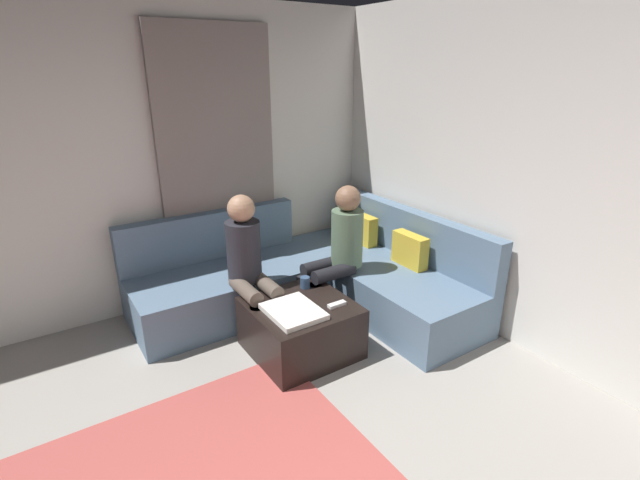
# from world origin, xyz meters

# --- Properties ---
(wall_back) EXTENTS (6.00, 0.12, 2.70)m
(wall_back) POSITION_xyz_m (0.00, 2.94, 1.35)
(wall_back) COLOR silver
(wall_back) RESTS_ON ground_plane
(wall_left) EXTENTS (0.12, 6.00, 2.70)m
(wall_left) POSITION_xyz_m (-2.94, 0.00, 1.35)
(wall_left) COLOR silver
(wall_left) RESTS_ON ground_plane
(curtain_panel) EXTENTS (0.06, 1.10, 2.50)m
(curtain_panel) POSITION_xyz_m (-2.84, 1.30, 1.25)
(curtain_panel) COLOR gray
(curtain_panel) RESTS_ON ground_plane
(sectional_couch) EXTENTS (2.10, 2.55, 0.87)m
(sectional_couch) POSITION_xyz_m (-2.08, 1.88, 0.28)
(sectional_couch) COLOR slate
(sectional_couch) RESTS_ON ground_plane
(ottoman) EXTENTS (0.76, 0.76, 0.42)m
(ottoman) POSITION_xyz_m (-1.50, 1.36, 0.21)
(ottoman) COLOR black
(ottoman) RESTS_ON ground_plane
(folded_blanket) EXTENTS (0.44, 0.36, 0.04)m
(folded_blanket) POSITION_xyz_m (-1.40, 1.24, 0.44)
(folded_blanket) COLOR white
(folded_blanket) RESTS_ON ottoman
(coffee_mug) EXTENTS (0.08, 0.08, 0.10)m
(coffee_mug) POSITION_xyz_m (-1.72, 1.54, 0.47)
(coffee_mug) COLOR #334C72
(coffee_mug) RESTS_ON ottoman
(game_remote) EXTENTS (0.05, 0.15, 0.02)m
(game_remote) POSITION_xyz_m (-1.32, 1.58, 0.43)
(game_remote) COLOR white
(game_remote) RESTS_ON ottoman
(person_on_couch_back) EXTENTS (0.30, 0.60, 1.20)m
(person_on_couch_back) POSITION_xyz_m (-1.81, 1.93, 0.66)
(person_on_couch_back) COLOR black
(person_on_couch_back) RESTS_ON ground_plane
(person_on_couch_side) EXTENTS (0.60, 0.30, 1.20)m
(person_on_couch_side) POSITION_xyz_m (-1.93, 1.15, 0.66)
(person_on_couch_side) COLOR brown
(person_on_couch_side) RESTS_ON ground_plane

